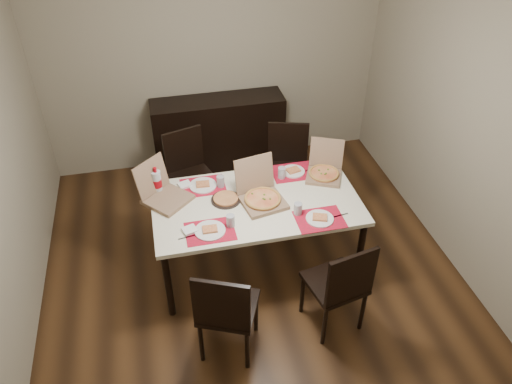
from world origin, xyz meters
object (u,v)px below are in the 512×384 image
pizza_box_center (261,196)px  chair_near_right (340,284)px  chair_near_left (226,310)px  dip_bowl (255,187)px  soda_bottle (157,182)px  sideboard (219,135)px  dining_table (256,207)px  chair_far_right (287,164)px  chair_far_left (189,170)px

pizza_box_center → chair_near_right: bearing=-63.3°
chair_near_left → chair_near_right: 0.92m
dip_bowl → soda_bottle: 0.87m
sideboard → dining_table: (0.06, -1.69, 0.23)m
pizza_box_center → dining_table: bearing=170.5°
soda_bottle → chair_far_right: bearing=21.2°
soda_bottle → sideboard: bearing=60.9°
pizza_box_center → dip_bowl: 0.20m
dining_table → chair_near_right: 1.01m
sideboard → pizza_box_center: bearing=-86.4°
chair_near_right → dining_table: bearing=118.8°
chair_near_right → chair_far_left: 2.06m
chair_near_right → chair_far_left: same height
dining_table → pizza_box_center: size_ratio=3.94×
chair_near_left → soda_bottle: soda_bottle is taller
chair_near_left → chair_far_left: same height
dip_bowl → chair_near_left: bearing=-112.8°
pizza_box_center → soda_bottle: 0.93m
sideboard → chair_far_right: bearing=-55.0°
chair_near_left → dip_bowl: bearing=67.2°
chair_near_right → dip_bowl: 1.18m
dining_table → chair_far_right: bearing=57.9°
sideboard → dip_bowl: bearing=-86.5°
sideboard → chair_far_left: 0.86m
sideboard → chair_near_right: (0.54, -2.56, 0.06)m
soda_bottle → chair_near_right: bearing=-42.4°
chair_near_right → pizza_box_center: pizza_box_center is taller
chair_near_left → chair_near_right: (0.92, 0.05, 0.00)m
sideboard → soda_bottle: size_ratio=5.63×
dining_table → chair_near_left: (-0.44, -0.93, -0.17)m
dining_table → soda_bottle: 0.90m
chair_near_right → chair_far_right: (0.05, 1.72, 0.00)m
dining_table → chair_near_left: bearing=-115.4°
sideboard → chair_near_right: size_ratio=1.61×
chair_far_left → pizza_box_center: pizza_box_center is taller
dip_bowl → chair_far_right: bearing=52.6°
sideboard → soda_bottle: bearing=-119.1°
chair_far_left → dip_bowl: chair_far_left is taller
chair_near_right → chair_far_left: bearing=118.0°
dining_table → chair_far_right: chair_far_right is taller
chair_far_left → chair_near_left: bearing=-88.4°
chair_near_left → chair_far_right: 2.01m
dip_bowl → soda_bottle: soda_bottle is taller
chair_near_left → dip_bowl: chair_near_left is taller
chair_far_right → chair_far_left: bearing=174.0°
sideboard → chair_near_left: chair_near_left is taller
chair_far_left → dining_table: bearing=-62.6°
chair_far_right → dip_bowl: size_ratio=7.69×
pizza_box_center → chair_far_left: bearing=119.2°
chair_near_right → chair_far_right: 1.72m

